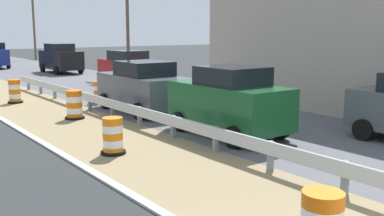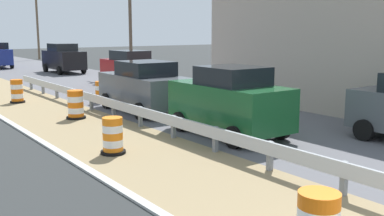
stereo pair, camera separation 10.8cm
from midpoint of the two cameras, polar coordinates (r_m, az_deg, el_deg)
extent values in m
cube|color=slate|center=(9.52, 19.02, -8.44)|extent=(0.12, 0.12, 0.70)
cube|color=slate|center=(10.72, 10.14, -6.00)|extent=(0.12, 0.12, 0.70)
cube|color=slate|center=(12.13, 3.24, -3.98)|extent=(0.12, 0.12, 0.70)
cube|color=slate|center=(13.70, -2.13, -2.37)|extent=(0.12, 0.12, 0.70)
cube|color=slate|center=(15.37, -6.36, -1.08)|extent=(0.12, 0.12, 0.70)
cube|color=slate|center=(17.11, -9.74, -0.05)|extent=(0.12, 0.12, 0.70)
cube|color=slate|center=(18.91, -12.49, 0.80)|extent=(0.12, 0.12, 0.70)
cube|color=slate|center=(20.74, -14.75, 1.49)|extent=(0.12, 0.12, 0.70)
cube|color=slate|center=(22.60, -16.65, 2.07)|extent=(0.12, 0.12, 0.70)
cube|color=slate|center=(24.49, -18.26, 2.56)|extent=(0.12, 0.12, 0.70)
cube|color=slate|center=(26.40, -19.64, 2.97)|extent=(0.12, 0.12, 0.70)
cylinder|color=white|center=(6.61, 16.21, -12.84)|extent=(0.59, 0.59, 0.21)
cylinder|color=orange|center=(6.53, 16.30, -11.12)|extent=(0.59, 0.59, 0.21)
cylinder|color=orange|center=(12.19, -9.71, -5.27)|extent=(0.54, 0.54, 0.20)
cylinder|color=white|center=(12.14, -9.74, -4.37)|extent=(0.54, 0.54, 0.20)
cylinder|color=orange|center=(12.10, -9.77, -3.47)|extent=(0.54, 0.54, 0.20)
cylinder|color=white|center=(12.06, -9.79, -2.56)|extent=(0.54, 0.54, 0.20)
cylinder|color=orange|center=(12.02, -9.82, -1.64)|extent=(0.54, 0.54, 0.20)
cylinder|color=black|center=(12.21, -9.70, -5.53)|extent=(0.67, 0.67, 0.08)
cylinder|color=orange|center=(17.24, -14.32, -0.96)|extent=(0.57, 0.57, 0.21)
cylinder|color=white|center=(17.20, -14.35, -0.27)|extent=(0.57, 0.57, 0.21)
cylinder|color=orange|center=(17.17, -14.38, 0.43)|extent=(0.57, 0.57, 0.21)
cylinder|color=white|center=(17.14, -14.41, 1.13)|extent=(0.57, 0.57, 0.21)
cylinder|color=orange|center=(17.11, -14.44, 1.83)|extent=(0.57, 0.57, 0.21)
cylinder|color=black|center=(17.25, -14.31, -1.18)|extent=(0.72, 0.72, 0.08)
cylinder|color=orange|center=(20.80, -11.28, 0.94)|extent=(0.51, 0.51, 0.19)
cylinder|color=white|center=(20.77, -11.29, 1.47)|extent=(0.51, 0.51, 0.19)
cylinder|color=orange|center=(20.75, -11.31, 2.00)|extent=(0.51, 0.51, 0.19)
cylinder|color=white|center=(20.72, -11.33, 2.53)|extent=(0.51, 0.51, 0.19)
cylinder|color=orange|center=(20.70, -11.35, 3.07)|extent=(0.51, 0.51, 0.19)
cylinder|color=black|center=(20.81, -11.27, 0.79)|extent=(0.64, 0.64, 0.08)
cylinder|color=orange|center=(21.84, -21.11, 0.91)|extent=(0.53, 0.53, 0.21)
cylinder|color=white|center=(21.81, -21.15, 1.46)|extent=(0.53, 0.53, 0.21)
cylinder|color=orange|center=(21.78, -21.18, 2.00)|extent=(0.53, 0.53, 0.21)
cylinder|color=white|center=(21.76, -21.22, 2.55)|extent=(0.53, 0.53, 0.21)
cylinder|color=orange|center=(21.73, -21.25, 3.10)|extent=(0.53, 0.53, 0.21)
cylinder|color=black|center=(21.85, -21.10, 0.74)|extent=(0.66, 0.66, 0.08)
cube|color=#195128|center=(14.00, 4.91, 0.41)|extent=(1.90, 4.08, 1.28)
cube|color=black|center=(13.76, 5.41, 4.10)|extent=(1.69, 1.88, 0.56)
cylinder|color=black|center=(14.61, -1.33, -1.72)|extent=(0.23, 0.64, 0.64)
cylinder|color=black|center=(15.71, 4.26, -0.92)|extent=(0.23, 0.64, 0.64)
cylinder|color=black|center=(12.54, 5.65, -3.70)|extent=(0.23, 0.64, 0.64)
cylinder|color=black|center=(13.81, 11.44, -2.59)|extent=(0.23, 0.64, 0.64)
cylinder|color=black|center=(14.33, 21.20, -2.62)|extent=(0.22, 0.64, 0.64)
cylinder|color=black|center=(44.50, -22.68, 5.32)|extent=(0.23, 0.64, 0.64)
cylinder|color=black|center=(41.72, -21.82, 5.12)|extent=(0.23, 0.64, 0.64)
cube|color=maroon|center=(26.85, -7.52, 4.78)|extent=(1.89, 4.77, 1.19)
cube|color=black|center=(26.96, -7.77, 6.65)|extent=(1.67, 2.21, 0.56)
cylinder|color=black|center=(26.06, -4.05, 3.37)|extent=(0.23, 0.64, 0.64)
cylinder|color=black|center=(25.12, -7.50, 3.07)|extent=(0.23, 0.64, 0.64)
cylinder|color=black|center=(28.71, -7.49, 3.91)|extent=(0.23, 0.64, 0.64)
cylinder|color=black|center=(27.85, -10.72, 3.64)|extent=(0.23, 0.64, 0.64)
cube|color=#4C5156|center=(18.22, -5.97, 2.38)|extent=(2.05, 4.55, 1.15)
cube|color=black|center=(17.97, -5.74, 5.03)|extent=(1.80, 2.12, 0.56)
cylinder|color=black|center=(19.19, -10.62, 0.90)|extent=(0.24, 0.65, 0.64)
cylinder|color=black|center=(20.05, -5.58, 1.40)|extent=(0.24, 0.65, 0.64)
cylinder|color=black|center=(16.56, -6.37, -0.40)|extent=(0.24, 0.65, 0.64)
cylinder|color=black|center=(17.55, -0.82, 0.24)|extent=(0.24, 0.65, 0.64)
cube|color=black|center=(36.16, -15.87, 5.91)|extent=(1.92, 4.49, 1.36)
cube|color=black|center=(36.28, -16.04, 7.43)|extent=(1.71, 2.07, 0.56)
cylinder|color=black|center=(35.21, -13.51, 4.81)|extent=(0.23, 0.64, 0.64)
cylinder|color=black|center=(34.50, -16.38, 4.58)|extent=(0.23, 0.64, 0.64)
cylinder|color=black|center=(37.92, -15.31, 5.07)|extent=(0.23, 0.64, 0.64)
cylinder|color=black|center=(37.27, -18.00, 4.86)|extent=(0.23, 0.64, 0.64)
cube|color=#AD9E8E|center=(21.61, 23.15, 8.14)|extent=(8.56, 13.26, 5.80)
cylinder|color=brown|center=(20.27, 12.10, 11.49)|extent=(0.24, 0.24, 7.81)
cylinder|color=brown|center=(34.07, -7.76, 11.19)|extent=(0.24, 0.24, 8.20)
cylinder|color=brown|center=(53.57, -18.96, 9.87)|extent=(0.24, 0.24, 7.52)
camera|label=1|loc=(0.05, -89.75, 0.04)|focal=42.04mm
camera|label=2|loc=(0.05, 90.25, -0.04)|focal=42.04mm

